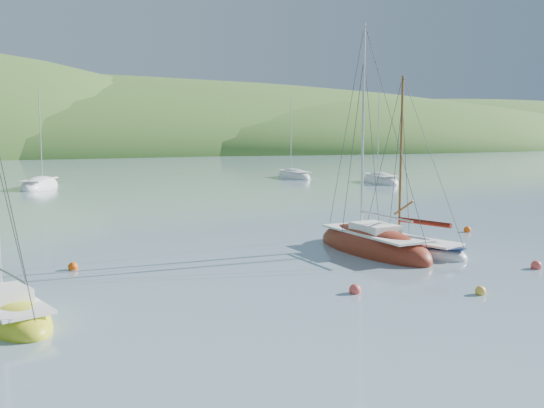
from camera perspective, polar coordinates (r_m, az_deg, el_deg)
name	(u,v)px	position (r m, az deg, el deg)	size (l,w,h in m)	color
ground	(411,303)	(21.29, 12.92, -9.09)	(700.00, 700.00, 0.00)	slate
shoreline_hills	(12,152)	(188.82, -23.31, 4.56)	(690.00, 135.00, 56.00)	#3F6928
daysailer_white	(411,248)	(29.89, 12.94, -4.06)	(3.90, 6.24, 9.01)	white
sloop_red	(373,247)	(29.73, 9.44, -4.02)	(3.14, 8.14, 11.85)	maroon
sailboat_yellow	(8,315)	(20.58, -23.58, -9.56)	(3.39, 5.54, 6.87)	#CACF23
distant_sloop_a	(40,186)	(66.21, -21.03, 1.56)	(5.48, 8.27, 11.15)	white
distant_sloop_b	(294,177)	(75.22, 2.07, 2.59)	(2.88, 7.68, 10.85)	white
distant_sloop_d	(380,181)	(69.30, 10.17, 2.13)	(4.35, 8.22, 11.16)	white
mooring_buoys	(396,265)	(26.52, 11.60, -5.61)	(22.28, 11.13, 0.46)	yellow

